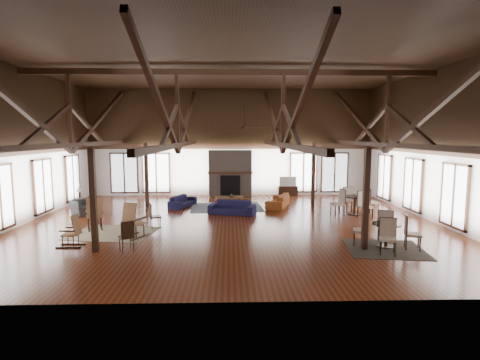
{
  "coord_description": "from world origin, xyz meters",
  "views": [
    {
      "loc": [
        -0.04,
        -14.32,
        3.4
      ],
      "look_at": [
        0.39,
        1.0,
        1.58
      ],
      "focal_mm": 28.0,
      "sensor_mm": 36.0,
      "label": 1
    }
  ],
  "objects_px": {
    "tv_console": "(288,191)",
    "coffee_table": "(230,198)",
    "sofa_navy_front": "(232,207)",
    "cafe_table_far": "(355,202)",
    "cafe_table_near": "(386,231)",
    "sofa_orange": "(278,201)",
    "sofa_navy_left": "(183,201)",
    "armchair": "(85,207)"
  },
  "relations": [
    {
      "from": "tv_console",
      "to": "coffee_table",
      "type": "bearing_deg",
      "value": -133.1
    },
    {
      "from": "sofa_navy_front",
      "to": "cafe_table_far",
      "type": "height_order",
      "value": "cafe_table_far"
    },
    {
      "from": "coffee_table",
      "to": "cafe_table_near",
      "type": "xyz_separation_m",
      "value": [
        4.78,
        -6.49,
        0.07
      ]
    },
    {
      "from": "sofa_navy_front",
      "to": "tv_console",
      "type": "bearing_deg",
      "value": 73.8
    },
    {
      "from": "sofa_orange",
      "to": "cafe_table_far",
      "type": "height_order",
      "value": "cafe_table_far"
    },
    {
      "from": "sofa_navy_left",
      "to": "coffee_table",
      "type": "distance_m",
      "value": 2.3
    },
    {
      "from": "cafe_table_near",
      "to": "tv_console",
      "type": "bearing_deg",
      "value": 98.19
    },
    {
      "from": "sofa_navy_front",
      "to": "cafe_table_far",
      "type": "relative_size",
      "value": 0.91
    },
    {
      "from": "cafe_table_far",
      "to": "sofa_orange",
      "type": "bearing_deg",
      "value": 148.66
    },
    {
      "from": "coffee_table",
      "to": "tv_console",
      "type": "xyz_separation_m",
      "value": [
        3.33,
        3.56,
        -0.18
      ]
    },
    {
      "from": "sofa_orange",
      "to": "armchair",
      "type": "relative_size",
      "value": 2.07
    },
    {
      "from": "sofa_navy_left",
      "to": "sofa_orange",
      "type": "distance_m",
      "value": 4.59
    },
    {
      "from": "coffee_table",
      "to": "cafe_table_near",
      "type": "relative_size",
      "value": 0.68
    },
    {
      "from": "sofa_navy_front",
      "to": "sofa_navy_left",
      "type": "bearing_deg",
      "value": 159.13
    },
    {
      "from": "cafe_table_near",
      "to": "sofa_orange",
      "type": "bearing_deg",
      "value": 110.47
    },
    {
      "from": "cafe_table_far",
      "to": "coffee_table",
      "type": "bearing_deg",
      "value": 161.93
    },
    {
      "from": "sofa_orange",
      "to": "tv_console",
      "type": "height_order",
      "value": "sofa_orange"
    },
    {
      "from": "tv_console",
      "to": "sofa_orange",
      "type": "bearing_deg",
      "value": -106.56
    },
    {
      "from": "sofa_navy_front",
      "to": "sofa_orange",
      "type": "xyz_separation_m",
      "value": [
        2.2,
        1.6,
        0.01
      ]
    },
    {
      "from": "armchair",
      "to": "sofa_navy_left",
      "type": "bearing_deg",
      "value": -24.95
    },
    {
      "from": "cafe_table_far",
      "to": "tv_console",
      "type": "height_order",
      "value": "cafe_table_far"
    },
    {
      "from": "sofa_orange",
      "to": "cafe_table_near",
      "type": "height_order",
      "value": "cafe_table_near"
    },
    {
      "from": "coffee_table",
      "to": "cafe_table_far",
      "type": "xyz_separation_m",
      "value": [
        5.4,
        -1.76,
        0.12
      ]
    },
    {
      "from": "cafe_table_near",
      "to": "coffee_table",
      "type": "bearing_deg",
      "value": 126.34
    },
    {
      "from": "sofa_navy_front",
      "to": "coffee_table",
      "type": "distance_m",
      "value": 1.49
    },
    {
      "from": "coffee_table",
      "to": "armchair",
      "type": "distance_m",
      "value": 6.45
    },
    {
      "from": "sofa_navy_left",
      "to": "cafe_table_far",
      "type": "xyz_separation_m",
      "value": [
        7.67,
        -2.09,
        0.3
      ]
    },
    {
      "from": "cafe_table_near",
      "to": "tv_console",
      "type": "relative_size",
      "value": 1.86
    },
    {
      "from": "sofa_navy_front",
      "to": "coffee_table",
      "type": "height_order",
      "value": "sofa_navy_front"
    },
    {
      "from": "sofa_orange",
      "to": "coffee_table",
      "type": "xyz_separation_m",
      "value": [
        -2.31,
        -0.12,
        0.15
      ]
    },
    {
      "from": "sofa_navy_front",
      "to": "cafe_table_near",
      "type": "xyz_separation_m",
      "value": [
        4.67,
        -5.01,
        0.22
      ]
    },
    {
      "from": "sofa_navy_left",
      "to": "tv_console",
      "type": "height_order",
      "value": "tv_console"
    },
    {
      "from": "sofa_navy_left",
      "to": "cafe_table_near",
      "type": "relative_size",
      "value": 0.89
    },
    {
      "from": "sofa_navy_front",
      "to": "coffee_table",
      "type": "relative_size",
      "value": 1.47
    },
    {
      "from": "sofa_navy_front",
      "to": "sofa_orange",
      "type": "distance_m",
      "value": 2.73
    },
    {
      "from": "sofa_navy_front",
      "to": "armchair",
      "type": "xyz_separation_m",
      "value": [
        -6.41,
        0.12,
        0.03
      ]
    },
    {
      "from": "armchair",
      "to": "coffee_table",
      "type": "bearing_deg",
      "value": -35.47
    },
    {
      "from": "sofa_navy_left",
      "to": "sofa_orange",
      "type": "xyz_separation_m",
      "value": [
        4.58,
        -0.21,
        0.04
      ]
    },
    {
      "from": "sofa_navy_left",
      "to": "tv_console",
      "type": "bearing_deg",
      "value": -40.46
    },
    {
      "from": "tv_console",
      "to": "sofa_navy_left",
      "type": "bearing_deg",
      "value": -150.01
    },
    {
      "from": "sofa_navy_left",
      "to": "sofa_orange",
      "type": "height_order",
      "value": "sofa_orange"
    },
    {
      "from": "coffee_table",
      "to": "cafe_table_far",
      "type": "height_order",
      "value": "cafe_table_far"
    }
  ]
}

